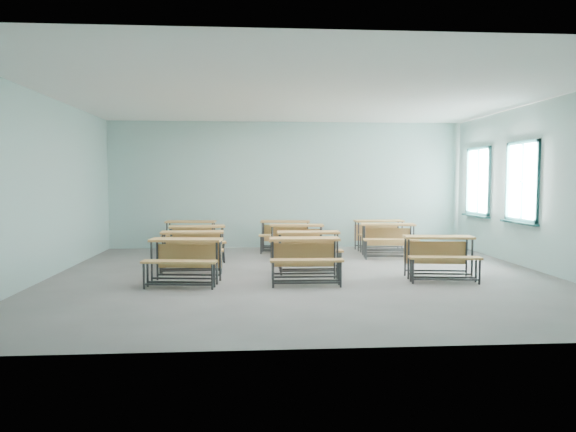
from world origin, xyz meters
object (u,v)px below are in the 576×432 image
object	(u,v)px
desk_unit_r0c1	(305,253)
desk_unit_r3c2	(380,230)
desk_unit_r2c1	(297,236)
desk_unit_r1c0	(192,244)
desk_unit_r1c1	(309,245)
desk_unit_r2c0	(197,237)
desk_unit_r3c0	(190,231)
desk_unit_r2c2	(389,235)
desk_unit_r0c0	(185,254)
desk_unit_r3c1	(285,231)
desk_unit_r0c2	(440,251)

from	to	relation	value
desk_unit_r0c1	desk_unit_r3c2	distance (m)	4.34
desk_unit_r2c1	desk_unit_r3c2	world-z (taller)	same
desk_unit_r1c0	desk_unit_r3c2	bearing A→B (deg)	27.10
desk_unit_r1c1	desk_unit_r2c0	bearing A→B (deg)	148.74
desk_unit_r3c0	desk_unit_r1c0	bearing A→B (deg)	-78.75
desk_unit_r2c1	desk_unit_r3c0	world-z (taller)	same
desk_unit_r1c0	desk_unit_r2c1	world-z (taller)	same
desk_unit_r0c1	desk_unit_r2c2	size ratio (longest dim) A/B	0.95
desk_unit_r1c0	desk_unit_r1c1	xyz separation A→B (m)	(2.21, -0.19, 0.00)
desk_unit_r1c0	desk_unit_r3c2	distance (m)	4.91
desk_unit_r1c1	desk_unit_r2c2	bearing A→B (deg)	39.76
desk_unit_r0c0	desk_unit_r3c1	bearing A→B (deg)	69.34
desk_unit_r2c2	desk_unit_r3c2	distance (m)	1.02
desk_unit_r0c0	desk_unit_r1c1	size ratio (longest dim) A/B	1.06
desk_unit_r2c0	desk_unit_r3c0	world-z (taller)	same
desk_unit_r3c0	desk_unit_r3c1	bearing A→B (deg)	1.26
desk_unit_r2c0	desk_unit_r3c0	distance (m)	1.38
desk_unit_r2c0	desk_unit_r0c2	bearing A→B (deg)	-34.84
desk_unit_r0c2	desk_unit_r3c0	size ratio (longest dim) A/B	1.03
desk_unit_r0c0	desk_unit_r3c1	size ratio (longest dim) A/B	1.00
desk_unit_r2c0	desk_unit_r3c2	distance (m)	4.47
desk_unit_r2c1	desk_unit_r0c0	bearing A→B (deg)	-124.26
desk_unit_r2c2	desk_unit_r3c1	xyz separation A→B (m)	(-2.26, 1.02, 0.00)
desk_unit_r1c0	desk_unit_r2c1	size ratio (longest dim) A/B	0.99
desk_unit_r1c0	desk_unit_r1c1	world-z (taller)	same
desk_unit_r2c2	desk_unit_r1c0	bearing A→B (deg)	-154.55
desk_unit_r2c0	desk_unit_r2c1	size ratio (longest dim) A/B	1.03
desk_unit_r1c1	desk_unit_r3c1	world-z (taller)	same
desk_unit_r2c1	desk_unit_r3c1	distance (m)	1.10
desk_unit_r0c2	desk_unit_r3c2	size ratio (longest dim) A/B	1.05
desk_unit_r0c2	desk_unit_r1c0	world-z (taller)	same
desk_unit_r0c2	desk_unit_r2c2	bearing A→B (deg)	100.99
desk_unit_r3c0	desk_unit_r2c1	bearing A→B (deg)	-21.96
desk_unit_r3c0	desk_unit_r2c2	bearing A→B (deg)	-10.22
desk_unit_r0c1	desk_unit_r2c1	xyz separation A→B (m)	(0.09, 2.65, 0.00)
desk_unit_r2c2	desk_unit_r2c1	bearing A→B (deg)	-171.70
desk_unit_r0c0	desk_unit_r0c2	bearing A→B (deg)	7.86
desk_unit_r1c1	desk_unit_r3c2	distance (m)	3.34
desk_unit_r0c1	desk_unit_r1c1	bearing A→B (deg)	81.85
desk_unit_r2c1	desk_unit_r3c2	bearing A→B (deg)	30.95
desk_unit_r1c1	desk_unit_r3c0	world-z (taller)	same
desk_unit_r0c1	desk_unit_r2c1	bearing A→B (deg)	89.47
desk_unit_r0c1	desk_unit_r3c0	size ratio (longest dim) A/B	0.98
desk_unit_r2c0	desk_unit_r3c1	bearing A→B (deg)	25.80
desk_unit_r2c0	desk_unit_r2c2	bearing A→B (deg)	-3.60
desk_unit_r3c1	desk_unit_r1c0	bearing A→B (deg)	-122.03
desk_unit_r0c1	desk_unit_r0c0	bearing A→B (deg)	-178.78
desk_unit_r2c0	desk_unit_r2c1	xyz separation A→B (m)	(2.16, 0.17, 0.00)
desk_unit_r0c0	desk_unit_r0c2	distance (m)	4.38
desk_unit_r0c1	desk_unit_r1c0	world-z (taller)	same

